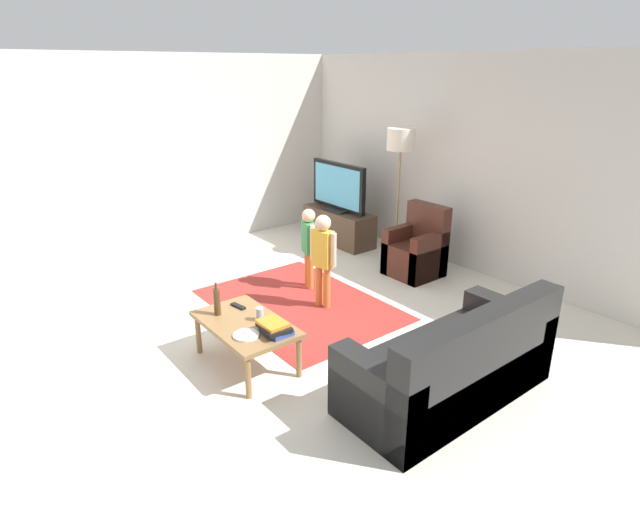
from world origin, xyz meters
name	(u,v)px	position (x,y,z in m)	size (l,w,h in m)	color
ground	(274,328)	(0.00, 0.00, 0.00)	(7.80, 7.80, 0.00)	beige
wall_back	(468,164)	(0.00, 3.00, 1.35)	(6.00, 0.12, 2.70)	silver
wall_left	(150,157)	(-3.00, 0.00, 1.35)	(0.12, 6.00, 2.70)	silver
area_rug	(299,304)	(-0.28, 0.52, 0.00)	(2.20, 1.60, 0.01)	#9E2D28
tv_stand	(339,226)	(-1.71, 2.30, 0.24)	(1.20, 0.44, 0.50)	#4C3828
tv	(338,187)	(-1.71, 2.28, 0.85)	(1.10, 0.28, 0.71)	black
couch	(456,369)	(1.91, 0.47, 0.29)	(0.80, 1.80, 0.86)	black
armchair	(418,252)	(-0.10, 2.26, 0.30)	(0.60, 0.60, 0.90)	#472319
floor_lamp	(401,147)	(-0.67, 2.45, 1.54)	(0.36, 0.36, 1.78)	#262626
child_near_tv	(309,241)	(-0.61, 0.91, 0.59)	(0.32, 0.17, 0.98)	orange
child_center	(323,253)	(-0.09, 0.71, 0.64)	(0.35, 0.17, 1.06)	orange
coffee_table	(246,327)	(0.42, -0.56, 0.37)	(1.00, 0.60, 0.42)	olive
book_stack	(275,327)	(0.74, -0.46, 0.47)	(0.30, 0.24, 0.10)	#334CA5
bottle	(217,301)	(0.14, -0.68, 0.55)	(0.06, 0.06, 0.31)	#4C3319
tv_remote	(238,306)	(0.12, -0.46, 0.43)	(0.17, 0.05, 0.02)	black
soda_can	(260,314)	(0.47, -0.44, 0.48)	(0.07, 0.07, 0.12)	silver
plate	(246,335)	(0.64, -0.68, 0.43)	(0.22, 0.22, 0.02)	white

